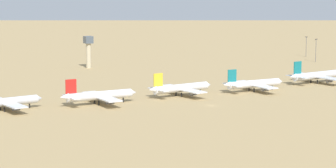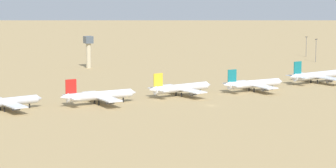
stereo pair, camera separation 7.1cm
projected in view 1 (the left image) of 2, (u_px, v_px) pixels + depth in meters
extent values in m
plane|color=tan|center=(211.00, 106.00, 328.54)|extent=(4000.00, 4000.00, 0.00)
cylinder|color=silver|center=(5.00, 102.00, 315.17)|extent=(30.43, 7.20, 3.77)
cone|color=silver|center=(39.00, 98.00, 324.64)|extent=(3.22, 3.89, 3.59)
cube|color=silver|center=(7.00, 103.00, 315.80)|extent=(9.82, 30.73, 0.53)
cylinder|color=slate|center=(3.00, 104.00, 322.22)|extent=(3.61, 2.45, 2.08)
cylinder|color=slate|center=(16.00, 108.00, 310.85)|extent=(3.61, 2.45, 2.08)
cylinder|color=black|center=(30.00, 106.00, 322.21)|extent=(0.66, 0.66, 2.08)
cylinder|color=black|center=(0.00, 108.00, 316.60)|extent=(0.66, 0.66, 2.08)
cylinder|color=black|center=(5.00, 110.00, 312.96)|extent=(0.66, 0.66, 2.08)
cylinder|color=white|center=(100.00, 95.00, 331.44)|extent=(32.01, 4.16, 4.00)
cone|color=white|center=(133.00, 93.00, 339.73)|extent=(3.02, 3.81, 3.80)
cone|color=white|center=(64.00, 97.00, 323.07)|extent=(4.02, 3.42, 3.40)
cube|color=red|center=(71.00, 86.00, 324.01)|extent=(5.20, 0.53, 6.50)
cube|color=white|center=(68.00, 96.00, 328.18)|extent=(3.23, 6.81, 0.36)
cube|color=white|center=(74.00, 98.00, 321.25)|extent=(3.23, 6.81, 0.36)
cube|color=white|center=(102.00, 97.00, 332.01)|extent=(6.96, 32.02, 0.56)
cylinder|color=slate|center=(97.00, 97.00, 339.19)|extent=(3.61, 2.22, 2.20)
cylinder|color=slate|center=(110.00, 102.00, 326.19)|extent=(3.61, 2.22, 2.20)
cylinder|color=black|center=(123.00, 100.00, 337.69)|extent=(0.70, 0.70, 2.20)
cylinder|color=black|center=(95.00, 101.00, 333.26)|extent=(0.70, 0.70, 2.20)
cylinder|color=black|center=(99.00, 103.00, 329.10)|extent=(0.70, 0.70, 2.20)
cylinder|color=white|center=(181.00, 88.00, 354.72)|extent=(31.67, 7.03, 3.93)
cone|color=white|center=(208.00, 85.00, 364.36)|extent=(3.30, 4.01, 3.73)
cone|color=white|center=(152.00, 90.00, 344.98)|extent=(4.24, 3.71, 3.34)
cube|color=yellow|center=(158.00, 80.00, 346.20)|extent=(5.13, 1.00, 6.39)
cube|color=white|center=(154.00, 89.00, 350.09)|extent=(3.79, 6.96, 0.35)
cube|color=white|center=(163.00, 91.00, 343.70)|extent=(3.79, 6.96, 0.35)
cube|color=white|center=(183.00, 89.00, 355.36)|extent=(9.77, 31.95, 0.55)
cylinder|color=slate|center=(176.00, 90.00, 362.10)|extent=(3.73, 2.50, 2.16)
cylinder|color=slate|center=(193.00, 93.00, 350.13)|extent=(3.73, 2.50, 2.16)
cylinder|color=black|center=(200.00, 92.00, 361.90)|extent=(0.69, 0.69, 2.16)
cylinder|color=black|center=(176.00, 94.00, 356.25)|extent=(0.69, 0.69, 2.16)
cylinder|color=black|center=(181.00, 95.00, 352.41)|extent=(0.69, 0.69, 2.16)
cylinder|color=white|center=(254.00, 84.00, 369.35)|extent=(30.94, 4.44, 3.86)
cone|color=white|center=(280.00, 82.00, 377.15)|extent=(2.96, 3.72, 3.67)
cone|color=white|center=(227.00, 85.00, 361.47)|extent=(3.92, 3.35, 3.28)
cube|color=#14727A|center=(232.00, 76.00, 362.34)|extent=(5.02, 0.58, 6.27)
cube|color=white|center=(228.00, 84.00, 366.39)|extent=(3.21, 6.62, 0.35)
cube|color=white|center=(236.00, 86.00, 359.65)|extent=(3.21, 6.62, 0.35)
cube|color=white|center=(255.00, 85.00, 369.89)|extent=(7.15, 30.99, 0.54)
cylinder|color=slate|center=(249.00, 85.00, 376.85)|extent=(3.51, 2.19, 2.12)
cylinder|color=slate|center=(265.00, 89.00, 364.21)|extent=(3.51, 2.19, 2.12)
cylinder|color=black|center=(272.00, 88.00, 375.24)|extent=(0.68, 0.68, 2.12)
cylinder|color=black|center=(249.00, 89.00, 371.14)|extent=(0.68, 0.68, 2.12)
cylinder|color=black|center=(254.00, 90.00, 367.10)|extent=(0.68, 0.68, 2.12)
cylinder|color=silver|center=(316.00, 75.00, 398.66)|extent=(33.39, 7.15, 4.14)
cone|color=silver|center=(293.00, 77.00, 388.51)|extent=(4.45, 3.89, 3.52)
cube|color=#14727A|center=(298.00, 68.00, 389.77)|extent=(5.41, 1.01, 6.73)
cube|color=silver|center=(292.00, 76.00, 393.89)|extent=(3.94, 7.32, 0.37)
cube|color=silver|center=(303.00, 78.00, 387.12)|extent=(3.94, 7.32, 0.37)
cube|color=silver|center=(317.00, 76.00, 399.33)|extent=(10.04, 33.65, 0.58)
cylinder|color=slate|center=(309.00, 77.00, 406.46)|extent=(3.92, 2.61, 2.28)
cylinder|color=slate|center=(329.00, 80.00, 393.77)|extent=(3.92, 2.61, 2.28)
cylinder|color=black|center=(332.00, 79.00, 406.15)|extent=(0.73, 0.73, 2.28)
cylinder|color=black|center=(311.00, 81.00, 400.29)|extent=(0.73, 0.73, 2.28)
cylinder|color=black|center=(317.00, 82.00, 396.23)|extent=(0.73, 0.73, 2.28)
cylinder|color=#C6B793|center=(89.00, 56.00, 465.03)|extent=(3.20, 3.20, 16.28)
cube|color=#4C5660|center=(88.00, 40.00, 463.50)|extent=(5.20, 5.20, 4.59)
cylinder|color=#59595E|center=(316.00, 51.00, 498.82)|extent=(0.36, 0.36, 15.79)
cube|color=#333333|center=(316.00, 39.00, 497.63)|extent=(1.80, 0.50, 0.50)
cylinder|color=#59595E|center=(306.00, 47.00, 532.86)|extent=(0.36, 0.36, 14.64)
cube|color=#333333|center=(306.00, 37.00, 531.75)|extent=(1.80, 0.50, 0.50)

